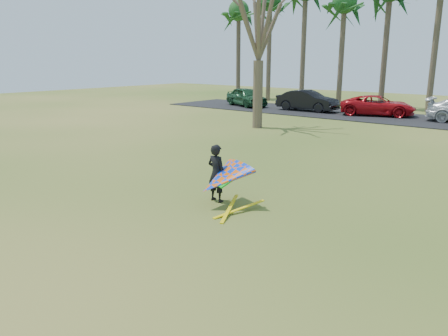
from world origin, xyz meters
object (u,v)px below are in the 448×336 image
Objects in this scene: car_0 at (246,97)px; kite_flyer at (222,178)px; car_1 at (307,101)px; car_2 at (378,105)px; bare_tree_left at (259,14)px.

kite_flyer is at bearing -121.45° from car_0.
car_1 is 25.21m from kite_flyer.
car_1 is at bearing -65.18° from car_0.
car_0 is 11.97m from car_2.
car_1 is 0.94× the size of car_2.
bare_tree_left reaches higher than car_0.
car_0 is (-8.16, 9.73, -6.01)m from bare_tree_left.
car_0 is at bearing 129.99° from bare_tree_left.
car_1 is 5.74m from car_2.
kite_flyer is at bearing 172.95° from car_2.
bare_tree_left is 14.05m from car_0.
car_2 is at bearing 100.30° from kite_flyer.
car_2 is at bearing 70.37° from bare_tree_left.
car_0 is at bearing 125.32° from kite_flyer.
kite_flyer is (4.33, -23.81, 0.03)m from car_2.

